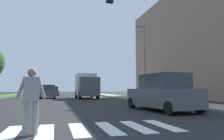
# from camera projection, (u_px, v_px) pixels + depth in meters

# --- Properties ---
(ground_plane) EXTENTS (140.00, 140.00, 0.00)m
(ground_plane) POSITION_uv_depth(u_px,v_px,m) (60.00, 98.00, 27.73)
(ground_plane) COLOR #262628
(crosswalk) EXTENTS (5.85, 2.20, 0.01)m
(crosswalk) POSITION_uv_depth(u_px,v_px,m) (78.00, 129.00, 5.99)
(crosswalk) COLOR silver
(crosswalk) RESTS_ON ground_plane
(sidewalk_right) EXTENTS (3.00, 64.00, 0.15)m
(sidewalk_right) POSITION_uv_depth(u_px,v_px,m) (126.00, 97.00, 28.09)
(sidewalk_right) COLOR #9E9991
(sidewalk_right) RESTS_ON ground_plane
(street_lamp_right) EXTENTS (1.02, 0.24, 7.50)m
(street_lamp_right) POSITION_uv_depth(u_px,v_px,m) (144.00, 55.00, 21.17)
(street_lamp_right) COLOR slate
(street_lamp_right) RESTS_ON sidewalk_right
(pedestrian_performer) EXTENTS (0.75, 0.29, 1.69)m
(pedestrian_performer) POSITION_uv_depth(u_px,v_px,m) (31.00, 98.00, 5.32)
(pedestrian_performer) COLOR gray
(pedestrian_performer) RESTS_ON ground_plane
(suv_crossing) EXTENTS (2.40, 4.77, 1.97)m
(suv_crossing) POSITION_uv_depth(u_px,v_px,m) (162.00, 93.00, 11.24)
(suv_crossing) COLOR #474C51
(suv_crossing) RESTS_ON ground_plane
(sedan_midblock) EXTENTS (1.90, 4.23, 1.70)m
(sedan_midblock) POSITION_uv_depth(u_px,v_px,m) (48.00, 92.00, 26.74)
(sedan_midblock) COLOR #474C51
(sedan_midblock) RESTS_ON ground_plane
(sedan_distant) EXTENTS (1.93, 4.55, 1.65)m
(sedan_distant) POSITION_uv_depth(u_px,v_px,m) (53.00, 91.00, 37.24)
(sedan_distant) COLOR #474C51
(sedan_distant) RESTS_ON ground_plane
(truck_box_delivery) EXTENTS (2.40, 6.20, 3.10)m
(truck_box_delivery) POSITION_uv_depth(u_px,v_px,m) (86.00, 85.00, 26.49)
(truck_box_delivery) COLOR #474C51
(truck_box_delivery) RESTS_ON ground_plane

